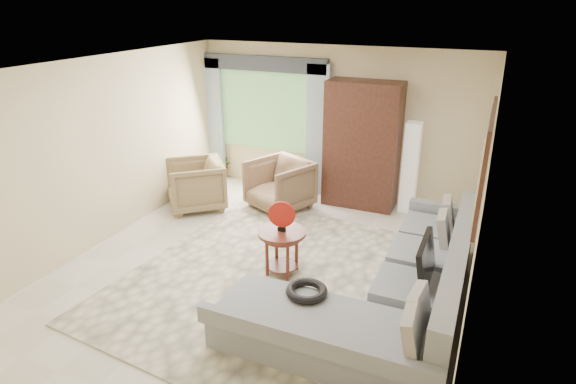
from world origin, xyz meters
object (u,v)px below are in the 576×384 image
at_px(potted_plant, 221,166).
at_px(tv_screen, 426,261).
at_px(sectional_sofa, 396,294).
at_px(coffee_table, 282,252).
at_px(armchair_left, 196,185).
at_px(floor_lamp, 410,168).
at_px(armoire, 362,145).
at_px(armchair_right, 280,185).

bearing_deg(potted_plant, tv_screen, -34.20).
xyz_separation_m(sectional_sofa, potted_plant, (-4.04, 3.00, -0.02)).
relative_size(tv_screen, potted_plant, 1.41).
relative_size(sectional_sofa, coffee_table, 5.67).
bearing_deg(armchair_left, floor_lamp, 71.16).
bearing_deg(armoire, potted_plant, 177.85).
bearing_deg(armchair_right, sectional_sofa, -17.57).
bearing_deg(floor_lamp, tv_screen, -76.34).
bearing_deg(armchair_left, sectional_sofa, 25.36).
distance_m(tv_screen, armchair_right, 3.42).
height_order(sectional_sofa, floor_lamp, floor_lamp).
xyz_separation_m(sectional_sofa, armchair_left, (-3.70, 1.64, 0.13)).
height_order(sectional_sofa, armoire, armoire).
distance_m(armchair_right, floor_lamp, 2.15).
xyz_separation_m(tv_screen, armoire, (-1.50, 2.82, 0.33)).
bearing_deg(coffee_table, armchair_left, 148.38).
xyz_separation_m(sectional_sofa, floor_lamp, (-0.43, 2.96, 0.47)).
height_order(tv_screen, floor_lamp, floor_lamp).
bearing_deg(coffee_table, armchair_right, 115.34).
bearing_deg(armchair_right, tv_screen, -13.60).
relative_size(coffee_table, potted_plant, 1.17).
distance_m(tv_screen, armchair_left, 4.28).
relative_size(armoire, floor_lamp, 1.40).
xyz_separation_m(potted_plant, armoire, (2.81, -0.11, 0.79)).
distance_m(armchair_right, potted_plant, 1.83).
height_order(sectional_sofa, coffee_table, sectional_sofa).
relative_size(tv_screen, coffee_table, 1.21).
xyz_separation_m(tv_screen, floor_lamp, (-0.70, 2.88, 0.03)).
height_order(sectional_sofa, potted_plant, sectional_sofa).
xyz_separation_m(sectional_sofa, armchair_right, (-2.41, 2.18, 0.14)).
distance_m(sectional_sofa, tv_screen, 0.52).
relative_size(coffee_table, floor_lamp, 0.41).
relative_size(sectional_sofa, armchair_left, 3.81).
distance_m(coffee_table, potted_plant, 3.70).
bearing_deg(armchair_right, armchair_left, -132.86).
relative_size(armchair_right, armoire, 0.44).
relative_size(coffee_table, armoire, 0.29).
height_order(tv_screen, armchair_right, tv_screen).
distance_m(tv_screen, armoire, 3.21).
xyz_separation_m(coffee_table, floor_lamp, (1.08, 2.66, 0.43)).
distance_m(sectional_sofa, armoire, 3.24).
xyz_separation_m(armchair_right, potted_plant, (-1.63, 0.82, -0.16)).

